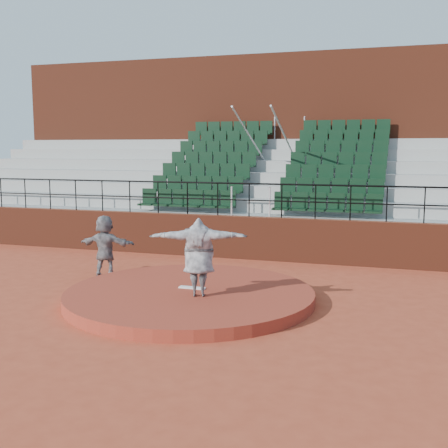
{
  "coord_description": "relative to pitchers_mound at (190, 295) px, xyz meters",
  "views": [
    {
      "loc": [
        4.4,
        -11.3,
        3.39
      ],
      "look_at": [
        0.0,
        2.5,
        1.4
      ],
      "focal_mm": 45.0,
      "sensor_mm": 36.0,
      "label": 1
    }
  ],
  "objects": [
    {
      "name": "pitchers_mound",
      "position": [
        0.0,
        0.0,
        0.0
      ],
      "size": [
        5.5,
        5.5,
        0.25
      ],
      "primitive_type": "cylinder",
      "color": "#983422",
      "rests_on": "ground"
    },
    {
      "name": "pitching_rubber",
      "position": [
        0.0,
        0.15,
        0.14
      ],
      "size": [
        0.6,
        0.15,
        0.03
      ],
      "primitive_type": "cube",
      "color": "white",
      "rests_on": "pitchers_mound"
    },
    {
      "name": "seating_deck",
      "position": [
        0.0,
        8.65,
        1.32
      ],
      "size": [
        24.0,
        5.97,
        4.63
      ],
      "color": "#9A9A95",
      "rests_on": "ground"
    },
    {
      "name": "fielder",
      "position": [
        -2.98,
        1.57,
        0.69
      ],
      "size": [
        1.54,
        0.57,
        1.63
      ],
      "primitive_type": "imported",
      "rotation": [
        0.0,
        0.0,
        3.2
      ],
      "color": "black",
      "rests_on": "ground"
    },
    {
      "name": "pitcher",
      "position": [
        0.36,
        -0.38,
        0.96
      ],
      "size": [
        2.13,
        1.1,
        1.67
      ],
      "primitive_type": "imported",
      "rotation": [
        0.0,
        0.0,
        3.42
      ],
      "color": "black",
      "rests_on": "pitchers_mound"
    },
    {
      "name": "wall_railing",
      "position": [
        0.0,
        5.0,
        1.9
      ],
      "size": [
        24.04,
        0.05,
        1.03
      ],
      "color": "black",
      "rests_on": "boundary_wall"
    },
    {
      "name": "boundary_wall",
      "position": [
        0.0,
        5.0,
        0.53
      ],
      "size": [
        24.0,
        0.3,
        1.3
      ],
      "primitive_type": "cube",
      "color": "maroon",
      "rests_on": "ground"
    },
    {
      "name": "ground",
      "position": [
        0.0,
        0.0,
        -0.12
      ],
      "size": [
        90.0,
        90.0,
        0.0
      ],
      "primitive_type": "plane",
      "color": "#AA4026",
      "rests_on": "ground"
    },
    {
      "name": "press_box_facade",
      "position": [
        0.0,
        12.6,
        3.43
      ],
      "size": [
        24.0,
        3.0,
        7.1
      ],
      "primitive_type": "cube",
      "color": "maroon",
      "rests_on": "ground"
    }
  ]
}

